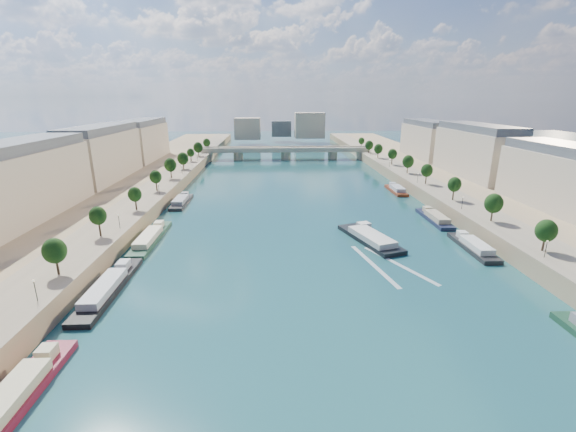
{
  "coord_description": "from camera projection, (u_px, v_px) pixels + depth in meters",
  "views": [
    {
      "loc": [
        -9.92,
        -33.85,
        40.4
      ],
      "look_at": [
        -4.9,
        80.09,
        5.0
      ],
      "focal_mm": 24.0,
      "sensor_mm": 36.0,
      "label": 1
    }
  ],
  "objects": [
    {
      "name": "buildings_right",
      "position": [
        514.0,
        161.0,
        150.25
      ],
      "size": [
        16.0,
        226.0,
        23.2
      ],
      "color": "#C4B397",
      "rests_on": "ground"
    },
    {
      "name": "moored_barges_right",
      "position": [
        489.0,
        259.0,
        98.18
      ],
      "size": [
        5.0,
        167.62,
        3.6
      ],
      "color": "black",
      "rests_on": "ground"
    },
    {
      "name": "pave_left",
      "position": [
        139.0,
        201.0,
        136.21
      ],
      "size": [
        14.0,
        520.0,
        0.1
      ],
      "primitive_type": "cube",
      "color": "gray",
      "rests_on": "quay_left"
    },
    {
      "name": "ground",
      "position": [
        299.0,
        213.0,
        140.1
      ],
      "size": [
        700.0,
        700.0,
        0.0
      ],
      "primitive_type": "plane",
      "color": "#0C3135",
      "rests_on": "ground"
    },
    {
      "name": "wake",
      "position": [
        386.0,
        265.0,
        96.66
      ],
      "size": [
        15.71,
        25.72,
        0.04
      ],
      "color": "silver",
      "rests_on": "ground"
    },
    {
      "name": "quay_left",
      "position": [
        97.0,
        209.0,
        136.33
      ],
      "size": [
        44.0,
        520.0,
        5.0
      ],
      "primitive_type": "cube",
      "color": "#9E8460",
      "rests_on": "ground"
    },
    {
      "name": "trees_left",
      "position": [
        145.0,
        185.0,
        136.59
      ],
      "size": [
        4.8,
        268.8,
        8.26
      ],
      "color": "#382B1E",
      "rests_on": "ground"
    },
    {
      "name": "tour_barge",
      "position": [
        370.0,
        238.0,
        112.28
      ],
      "size": [
        15.12,
        26.71,
        3.64
      ],
      "rotation": [
        0.0,
        0.0,
        0.32
      ],
      "color": "black",
      "rests_on": "ground"
    },
    {
      "name": "moored_barges_left",
      "position": [
        114.0,
        281.0,
        86.23
      ],
      "size": [
        5.0,
        155.85,
        3.6
      ],
      "color": "#181B35",
      "rests_on": "ground"
    },
    {
      "name": "pave_right",
      "position": [
        454.0,
        198.0,
        141.0
      ],
      "size": [
        14.0,
        520.0,
        0.1
      ],
      "primitive_type": "cube",
      "color": "gray",
      "rests_on": "quay_right"
    },
    {
      "name": "lamps_right",
      "position": [
        437.0,
        187.0,
        144.77
      ],
      "size": [
        0.36,
        200.36,
        4.28
      ],
      "color": "black",
      "rests_on": "ground"
    },
    {
      "name": "trees_right",
      "position": [
        439.0,
        178.0,
        148.85
      ],
      "size": [
        4.8,
        268.8,
        8.26
      ],
      "color": "#382B1E",
      "rests_on": "ground"
    },
    {
      "name": "quay_right",
      "position": [
        493.0,
        204.0,
        142.39
      ],
      "size": [
        44.0,
        520.0,
        5.0
      ],
      "primitive_type": "cube",
      "color": "#9E8460",
      "rests_on": "ground"
    },
    {
      "name": "skyline",
      "position": [
        285.0,
        127.0,
        345.35
      ],
      "size": [
        79.0,
        42.0,
        22.0
      ],
      "color": "#C4B397",
      "rests_on": "ground"
    },
    {
      "name": "buildings_left",
      "position": [
        69.0,
        164.0,
        143.1
      ],
      "size": [
        16.0,
        226.0,
        23.2
      ],
      "color": "#C4B397",
      "rests_on": "ground"
    },
    {
      "name": "lamps_left",
      "position": [
        142.0,
        201.0,
        126.04
      ],
      "size": [
        0.36,
        200.36,
        4.28
      ],
      "color": "black",
      "rests_on": "ground"
    },
    {
      "name": "bridge",
      "position": [
        286.0,
        152.0,
        259.61
      ],
      "size": [
        112.0,
        12.0,
        8.15
      ],
      "color": "#C1B79E",
      "rests_on": "ground"
    }
  ]
}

